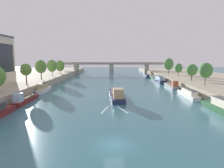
{
  "coord_description": "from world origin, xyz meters",
  "views": [
    {
      "loc": [
        -0.37,
        -22.76,
        10.76
      ],
      "look_at": [
        0.0,
        42.23,
        1.88
      ],
      "focal_mm": 30.91,
      "sensor_mm": 36.0,
      "label": 1
    }
  ],
  "objects_px": {
    "moored_boat_right_near": "(147,75)",
    "tree_right_nearest": "(169,64)",
    "tree_left_by_lamp": "(60,66)",
    "tree_left_nearest": "(41,67)",
    "moored_boat_right_midway": "(172,86)",
    "tree_left_third": "(52,66)",
    "tree_right_past_mid": "(179,68)",
    "barge_midriver": "(117,95)",
    "moored_boat_right_upstream": "(188,94)",
    "moored_boat_right_gap_after": "(159,80)",
    "tree_right_third": "(206,70)",
    "tree_left_end_of_row": "(26,70)",
    "moored_boat_right_lone": "(154,78)",
    "moored_boat_left_midway": "(25,99)",
    "bridge_far": "(111,66)",
    "tree_right_far": "(192,70)",
    "moored_boat_left_second": "(44,88)"
  },
  "relations": [
    {
      "from": "moored_boat_right_gap_after",
      "to": "moored_boat_right_near",
      "type": "xyz_separation_m",
      "value": [
        0.02,
        29.13,
        -0.63
      ]
    },
    {
      "from": "tree_right_past_mid",
      "to": "tree_left_end_of_row",
      "type": "bearing_deg",
      "value": -156.69
    },
    {
      "from": "moored_boat_right_midway",
      "to": "tree_left_by_lamp",
      "type": "xyz_separation_m",
      "value": [
        -48.36,
        32.98,
        5.66
      ]
    },
    {
      "from": "moored_boat_right_upstream",
      "to": "moored_boat_right_gap_after",
      "type": "height_order",
      "value": "moored_boat_right_gap_after"
    },
    {
      "from": "tree_right_far",
      "to": "tree_left_by_lamp",
      "type": "bearing_deg",
      "value": 151.34
    },
    {
      "from": "barge_midriver",
      "to": "moored_boat_right_lone",
      "type": "height_order",
      "value": "barge_midriver"
    },
    {
      "from": "moored_boat_right_near",
      "to": "tree_right_third",
      "type": "xyz_separation_m",
      "value": [
        7.62,
        -54.71,
        6.41
      ]
    },
    {
      "from": "moored_boat_right_midway",
      "to": "tree_right_third",
      "type": "height_order",
      "value": "tree_right_third"
    },
    {
      "from": "moored_boat_right_near",
      "to": "tree_right_nearest",
      "type": "distance_m",
      "value": 17.46
    },
    {
      "from": "moored_boat_left_second",
      "to": "tree_left_by_lamp",
      "type": "xyz_separation_m",
      "value": [
        -5.4,
        40.87,
        5.34
      ]
    },
    {
      "from": "moored_boat_right_lone",
      "to": "tree_left_by_lamp",
      "type": "distance_m",
      "value": 49.0
    },
    {
      "from": "tree_right_nearest",
      "to": "moored_boat_right_midway",
      "type": "bearing_deg",
      "value": -104.32
    },
    {
      "from": "moored_boat_right_lone",
      "to": "bridge_far",
      "type": "xyz_separation_m",
      "value": [
        -21.57,
        30.61,
        4.41
      ]
    },
    {
      "from": "moored_boat_right_gap_after",
      "to": "moored_boat_right_near",
      "type": "distance_m",
      "value": 29.13
    },
    {
      "from": "tree_left_end_of_row",
      "to": "tree_left_by_lamp",
      "type": "height_order",
      "value": "tree_left_by_lamp"
    },
    {
      "from": "moored_boat_right_upstream",
      "to": "tree_right_far",
      "type": "relative_size",
      "value": 2.14
    },
    {
      "from": "tree_left_by_lamp",
      "to": "tree_right_third",
      "type": "relative_size",
      "value": 1.03
    },
    {
      "from": "moored_boat_left_midway",
      "to": "moored_boat_right_midway",
      "type": "bearing_deg",
      "value": 27.73
    },
    {
      "from": "moored_boat_right_upstream",
      "to": "tree_left_by_lamp",
      "type": "bearing_deg",
      "value": 134.55
    },
    {
      "from": "tree_left_end_of_row",
      "to": "moored_boat_right_upstream",
      "type": "bearing_deg",
      "value": -8.76
    },
    {
      "from": "tree_right_past_mid",
      "to": "tree_right_nearest",
      "type": "bearing_deg",
      "value": 88.42
    },
    {
      "from": "moored_boat_right_gap_after",
      "to": "tree_right_past_mid",
      "type": "bearing_deg",
      "value": -1.63
    },
    {
      "from": "barge_midriver",
      "to": "tree_left_third",
      "type": "distance_m",
      "value": 46.32
    },
    {
      "from": "moored_boat_right_gap_after",
      "to": "tree_left_third",
      "type": "height_order",
      "value": "tree_left_third"
    },
    {
      "from": "tree_right_past_mid",
      "to": "bridge_far",
      "type": "distance_m",
      "value": 53.36
    },
    {
      "from": "tree_right_nearest",
      "to": "moored_boat_right_near",
      "type": "bearing_deg",
      "value": 122.75
    },
    {
      "from": "moored_boat_right_gap_after",
      "to": "tree_left_nearest",
      "type": "bearing_deg",
      "value": -167.3
    },
    {
      "from": "moored_boat_right_midway",
      "to": "tree_left_third",
      "type": "height_order",
      "value": "tree_left_third"
    },
    {
      "from": "moored_boat_right_lone",
      "to": "bridge_far",
      "type": "relative_size",
      "value": 0.17
    },
    {
      "from": "moored_boat_right_gap_after",
      "to": "bridge_far",
      "type": "bearing_deg",
      "value": 114.95
    },
    {
      "from": "tree_right_past_mid",
      "to": "barge_midriver",
      "type": "bearing_deg",
      "value": -130.43
    },
    {
      "from": "moored_boat_right_midway",
      "to": "moored_boat_right_gap_after",
      "type": "distance_m",
      "value": 15.8
    },
    {
      "from": "tree_right_past_mid",
      "to": "tree_right_nearest",
      "type": "xyz_separation_m",
      "value": [
        0.44,
        15.87,
        1.11
      ]
    },
    {
      "from": "tree_left_by_lamp",
      "to": "tree_left_nearest",
      "type": "bearing_deg",
      "value": -89.67
    },
    {
      "from": "moored_boat_right_upstream",
      "to": "moored_boat_left_midway",
      "type": "bearing_deg",
      "value": -171.07
    },
    {
      "from": "barge_midriver",
      "to": "tree_right_third",
      "type": "distance_m",
      "value": 28.83
    },
    {
      "from": "moored_boat_right_midway",
      "to": "barge_midriver",
      "type": "bearing_deg",
      "value": -139.77
    },
    {
      "from": "moored_boat_left_second",
      "to": "moored_boat_right_gap_after",
      "type": "xyz_separation_m",
      "value": [
        42.28,
        23.67,
        -0.03
      ]
    },
    {
      "from": "tree_right_third",
      "to": "tree_right_past_mid",
      "type": "distance_m",
      "value": 25.36
    },
    {
      "from": "barge_midriver",
      "to": "tree_right_nearest",
      "type": "distance_m",
      "value": 56.57
    },
    {
      "from": "tree_left_end_of_row",
      "to": "tree_left_by_lamp",
      "type": "bearing_deg",
      "value": 90.5
    },
    {
      "from": "barge_midriver",
      "to": "moored_boat_right_lone",
      "type": "relative_size",
      "value": 1.47
    },
    {
      "from": "moored_boat_left_midway",
      "to": "tree_left_by_lamp",
      "type": "relative_size",
      "value": 1.75
    },
    {
      "from": "tree_left_third",
      "to": "bridge_far",
      "type": "height_order",
      "value": "tree_left_third"
    },
    {
      "from": "tree_left_third",
      "to": "bridge_far",
      "type": "relative_size",
      "value": 0.1
    },
    {
      "from": "moored_boat_left_midway",
      "to": "moored_boat_left_second",
      "type": "distance_m",
      "value": 14.46
    },
    {
      "from": "bridge_far",
      "to": "moored_boat_right_upstream",
      "type": "bearing_deg",
      "value": -74.58
    },
    {
      "from": "tree_right_third",
      "to": "tree_right_far",
      "type": "bearing_deg",
      "value": 85.93
    },
    {
      "from": "tree_left_end_of_row",
      "to": "tree_right_far",
      "type": "bearing_deg",
      "value": 10.81
    },
    {
      "from": "tree_left_third",
      "to": "tree_left_by_lamp",
      "type": "distance_m",
      "value": 13.82
    }
  ]
}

